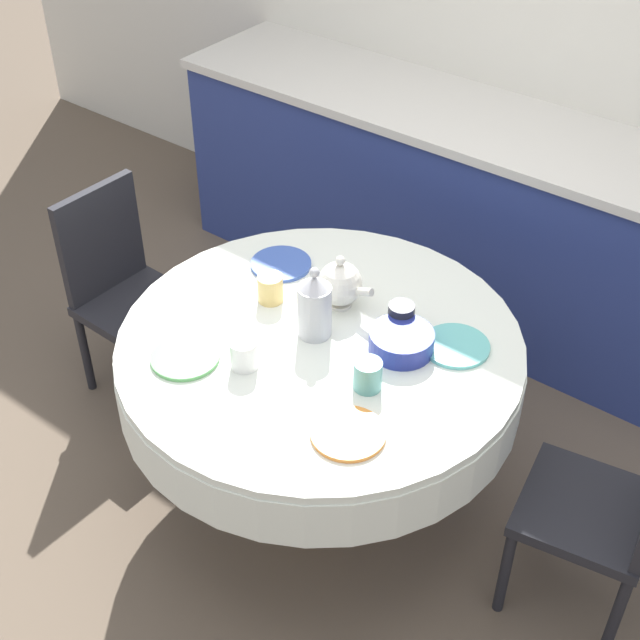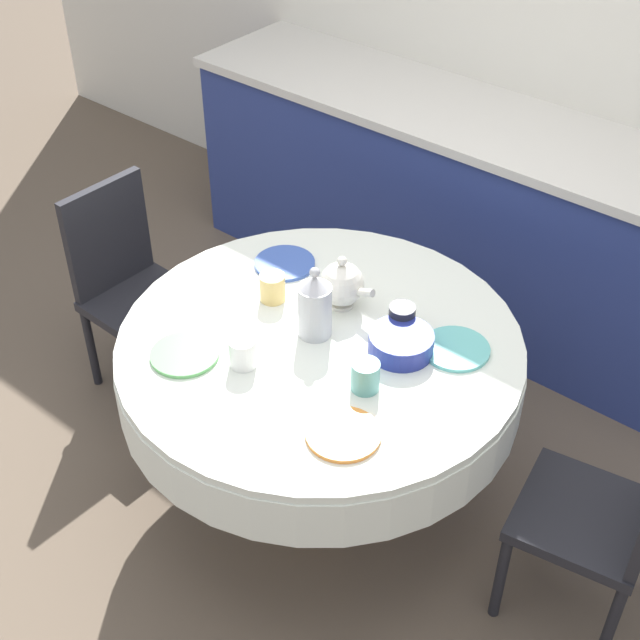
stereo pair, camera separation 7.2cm
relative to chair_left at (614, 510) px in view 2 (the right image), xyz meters
name	(u,v)px [view 2 (the right image)]	position (x,y,z in m)	size (l,w,h in m)	color
ground_plane	(320,489)	(-1.00, -0.17, -0.49)	(12.00, 12.00, 0.00)	brown
wall_back	(585,25)	(-1.00, 1.51, 0.81)	(7.00, 0.05, 2.60)	silver
kitchen_counter	(516,232)	(-1.00, 1.18, -0.01)	(3.24, 0.64, 0.95)	navy
dining_table	(320,367)	(-1.00, -0.17, 0.13)	(1.35, 1.35, 0.74)	olive
chair_left	(614,510)	(0.00, 0.00, 0.00)	(0.46, 0.46, 0.89)	black
chair_right	(130,281)	(-2.02, -0.14, 0.00)	(0.41, 0.41, 0.89)	black
plate_near_left	(185,354)	(-1.28, -0.51, 0.26)	(0.22, 0.22, 0.01)	#5BA85B
cup_near_left	(243,352)	(-1.11, -0.42, 0.30)	(0.09, 0.09, 0.10)	white
plate_near_right	(343,434)	(-0.67, -0.47, 0.26)	(0.22, 0.22, 0.01)	orange
cup_near_right	(365,376)	(-0.75, -0.27, 0.30)	(0.09, 0.09, 0.10)	#5BA39E
plate_far_left	(285,263)	(-1.37, 0.07, 0.26)	(0.22, 0.22, 0.01)	#3856AD
cup_far_left	(272,287)	(-1.26, -0.11, 0.30)	(0.09, 0.09, 0.10)	#DBB766
plate_far_right	(456,349)	(-0.63, 0.06, 0.26)	(0.22, 0.22, 0.01)	#60BCB7
cup_far_right	(402,319)	(-0.82, 0.03, 0.30)	(0.09, 0.09, 0.10)	#28282D
coffee_carafe	(315,306)	(-1.03, -0.16, 0.37)	(0.11, 0.11, 0.26)	#B2B2B7
teapot	(342,284)	(-1.06, 0.02, 0.34)	(0.21, 0.15, 0.20)	silver
fruit_bowl	(401,343)	(-0.76, -0.06, 0.29)	(0.21, 0.21, 0.07)	navy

